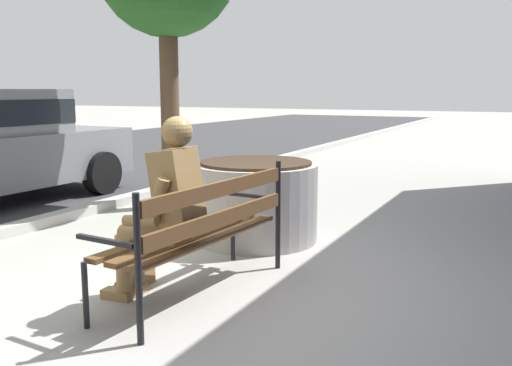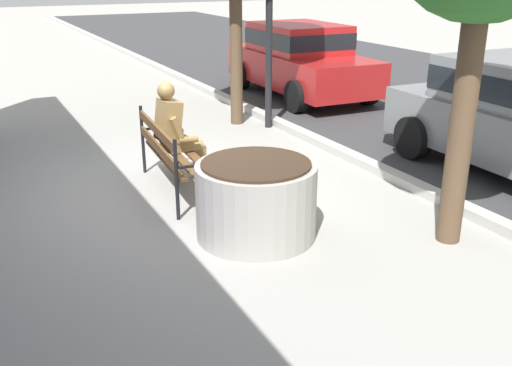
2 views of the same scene
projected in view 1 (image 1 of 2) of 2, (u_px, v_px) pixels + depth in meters
ground_plane at (214, 297)px, 4.26m from camera, size 80.00×80.00×0.00m
park_bench at (203, 226)px, 4.22m from camera, size 1.83×0.66×0.95m
bronze_statue_seated at (162, 213)px, 4.10m from camera, size 0.62×0.80×1.37m
concrete_planter at (256, 201)px, 5.85m from camera, size 1.27×1.27×0.83m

